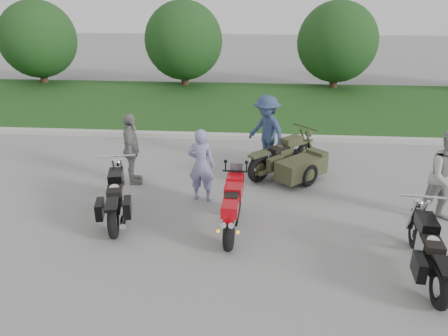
# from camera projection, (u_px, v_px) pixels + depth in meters

# --- Properties ---
(ground) EXTENTS (80.00, 80.00, 0.00)m
(ground) POSITION_uv_depth(u_px,v_px,m) (226.00, 238.00, 8.37)
(ground) COLOR gray
(ground) RESTS_ON ground
(curb) EXTENTS (60.00, 0.30, 0.15)m
(curb) POSITION_uv_depth(u_px,v_px,m) (240.00, 137.00, 13.87)
(curb) COLOR #B7B5AD
(curb) RESTS_ON ground
(grass_strip) EXTENTS (60.00, 8.00, 0.14)m
(grass_strip) POSITION_uv_depth(u_px,v_px,m) (245.00, 105.00, 17.69)
(grass_strip) COLOR #23531C
(grass_strip) RESTS_ON ground
(tree_far_left) EXTENTS (3.60, 3.60, 4.00)m
(tree_far_left) POSITION_uv_depth(u_px,v_px,m) (38.00, 39.00, 20.71)
(tree_far_left) COLOR #3F2B1C
(tree_far_left) RESTS_ON ground
(tree_mid_left) EXTENTS (3.60, 3.60, 4.00)m
(tree_mid_left) POSITION_uv_depth(u_px,v_px,m) (184.00, 41.00, 20.19)
(tree_mid_left) COLOR #3F2B1C
(tree_mid_left) RESTS_ON ground
(tree_mid_right) EXTENTS (3.60, 3.60, 4.00)m
(tree_mid_right) POSITION_uv_depth(u_px,v_px,m) (337.00, 42.00, 19.67)
(tree_mid_right) COLOR #3F2B1C
(tree_mid_right) RESTS_ON ground
(sportbike_red) EXTENTS (0.36, 2.01, 0.96)m
(sportbike_red) POSITION_uv_depth(u_px,v_px,m) (232.00, 206.00, 8.41)
(sportbike_red) COLOR black
(sportbike_red) RESTS_ON ground
(cruiser_left) EXTENTS (0.75, 2.30, 0.90)m
(cruiser_left) POSITION_uv_depth(u_px,v_px,m) (116.00, 199.00, 8.91)
(cruiser_left) COLOR black
(cruiser_left) RESTS_ON ground
(cruiser_right) EXTENTS (0.47, 2.32, 0.89)m
(cruiser_right) POSITION_uv_depth(u_px,v_px,m) (430.00, 254.00, 7.08)
(cruiser_right) COLOR black
(cruiser_right) RESTS_ON ground
(cruiser_sidecar) EXTENTS (2.02, 2.12, 0.91)m
(cruiser_sidecar) POSITION_uv_depth(u_px,v_px,m) (292.00, 163.00, 10.81)
(cruiser_sidecar) COLOR black
(cruiser_sidecar) RESTS_ON ground
(person_stripe) EXTENTS (0.66, 0.49, 1.67)m
(person_stripe) POSITION_uv_depth(u_px,v_px,m) (201.00, 165.00, 9.61)
(person_stripe) COLOR #7E7EAB
(person_stripe) RESTS_ON ground
(person_grey) EXTENTS (1.06, 0.90, 1.94)m
(person_grey) POSITION_uv_depth(u_px,v_px,m) (448.00, 178.00, 8.63)
(person_grey) COLOR #9C9B97
(person_grey) RESTS_ON ground
(person_denim) EXTENTS (1.36, 1.40, 1.92)m
(person_denim) POSITION_uv_depth(u_px,v_px,m) (266.00, 131.00, 11.47)
(person_denim) COLOR navy
(person_denim) RESTS_ON ground
(person_back) EXTENTS (0.64, 1.09, 1.75)m
(person_back) POSITION_uv_depth(u_px,v_px,m) (131.00, 149.00, 10.44)
(person_back) COLOR gray
(person_back) RESTS_ON ground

